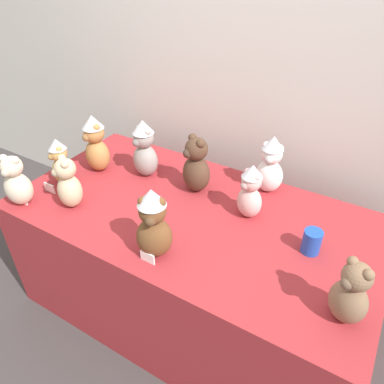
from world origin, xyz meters
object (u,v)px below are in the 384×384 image
Objects in this scene: teddy_bear_chestnut at (153,224)px; party_cup_blue at (312,242)px; teddy_bear_honey at (60,162)px; teddy_bear_caramel at (96,144)px; teddy_bear_blush at (250,192)px; teddy_bear_snow at (270,165)px; teddy_bear_cocoa at (196,166)px; teddy_bear_sand at (68,184)px; teddy_bear_mocha at (351,294)px; teddy_bear_ash at (144,149)px; teddy_bear_cream at (16,182)px; display_table at (192,263)px.

teddy_bear_chestnut is 0.67m from party_cup_blue.
teddy_bear_chestnut reaches higher than teddy_bear_honey.
teddy_bear_blush is at bearing 19.49° from teddy_bear_caramel.
teddy_bear_snow is 2.89× the size of party_cup_blue.
teddy_bear_cocoa is 0.93× the size of teddy_bear_caramel.
teddy_bear_sand is (0.19, -0.12, -0.00)m from teddy_bear_honey.
teddy_bear_snow is at bearing 57.56° from teddy_bear_cocoa.
teddy_bear_snow is (0.23, 0.70, -0.01)m from teddy_bear_chestnut.
teddy_bear_cocoa is at bearing -175.06° from teddy_bear_mocha.
teddy_bear_cocoa is 0.38m from teddy_bear_snow.
teddy_bear_snow is (0.65, 0.20, -0.01)m from teddy_bear_ash.
teddy_bear_sand is 2.49× the size of party_cup_blue.
teddy_bear_snow is at bearing 34.48° from teddy_bear_caramel.
teddy_bear_mocha is 0.86× the size of teddy_bear_cocoa.
teddy_bear_cream is 1.42m from party_cup_blue.
teddy_bear_cream is (-0.23, -0.12, 0.00)m from teddy_bear_sand.
teddy_bear_caramel is at bearing -141.68° from teddy_bear_cocoa.
teddy_bear_chestnut is 0.79m from teddy_bear_caramel.
teddy_bear_honey is 0.23m from teddy_bear_sand.
teddy_bear_sand is 0.45m from teddy_bear_ash.
party_cup_blue is at bearing 6.52° from teddy_bear_chestnut.
teddy_bear_snow is at bearing 45.78° from teddy_bear_chestnut.
teddy_bear_cream is at bearing -75.45° from teddy_bear_honey.
teddy_bear_chestnut is (0.75, -0.19, 0.03)m from teddy_bear_honey.
teddy_bear_chestnut reaches higher than display_table.
teddy_bear_mocha is 1.25m from teddy_bear_ash.
teddy_bear_mocha is 0.82× the size of teddy_bear_ash.
teddy_bear_cocoa reaches higher than teddy_bear_sand.
teddy_bear_sand is 0.57m from teddy_bear_chestnut.
teddy_bear_honey is 0.25m from teddy_bear_cream.
teddy_bear_ash reaches higher than teddy_bear_sand.
display_table is 0.54m from teddy_bear_cocoa.
teddy_bear_mocha reaches higher than display_table.
teddy_bear_honey is (-1.51, 0.11, 0.00)m from teddy_bear_mocha.
display_table is 16.44× the size of party_cup_blue.
teddy_bear_mocha is at bearing -54.09° from party_cup_blue.
teddy_bear_cocoa is 0.32m from teddy_bear_ash.
display_table is 5.69× the size of teddy_bear_snow.
teddy_bear_blush reaches higher than display_table.
teddy_bear_ash is at bearing 157.76° from display_table.
teddy_bear_mocha is at bearing -17.57° from display_table.
party_cup_blue is (0.66, -0.15, -0.09)m from teddy_bear_cocoa.
teddy_bear_sand is at bearing -129.61° from teddy_bear_blush.
teddy_bear_chestnut is at bearing -142.51° from teddy_bear_mocha.
teddy_bear_cocoa is 0.60m from teddy_bear_caramel.
teddy_bear_cocoa is 0.52m from teddy_bear_chestnut.
teddy_bear_blush is (-0.53, 0.36, 0.01)m from teddy_bear_mocha.
teddy_bear_honey is at bearing -123.08° from teddy_bear_ash.
display_table is 0.90m from teddy_bear_honey.
teddy_bear_honey is 0.98× the size of teddy_bear_sand.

